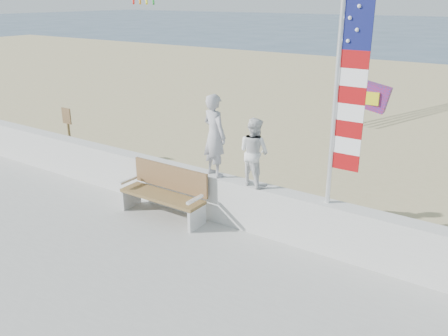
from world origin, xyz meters
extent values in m
plane|color=#304861|center=(0.00, 0.00, 0.00)|extent=(220.00, 220.00, 0.00)
cube|color=tan|center=(0.00, 9.00, 0.04)|extent=(90.00, 40.00, 0.08)
cube|color=silver|center=(0.00, 2.00, 0.63)|extent=(30.00, 0.35, 0.90)
imported|color=#9F9EA4|center=(-0.15, 2.00, 1.86)|extent=(0.66, 0.53, 1.56)
imported|color=silver|center=(0.71, 2.00, 1.70)|extent=(0.69, 0.59, 1.24)
cube|color=olive|center=(-1.02, 1.45, 0.62)|extent=(1.80, 0.50, 0.06)
cube|color=brown|center=(-1.02, 1.72, 0.93)|extent=(1.80, 0.05, 0.50)
cube|color=silver|center=(-1.87, 1.45, 0.38)|extent=(0.06, 0.50, 0.40)
cube|color=white|center=(-1.87, 1.40, 0.78)|extent=(0.06, 0.45, 0.05)
cube|color=white|center=(-0.17, 1.45, 0.38)|extent=(0.06, 0.50, 0.40)
cube|color=white|center=(-0.17, 1.40, 0.78)|extent=(0.06, 0.45, 0.05)
cylinder|color=white|center=(2.13, 2.00, 2.83)|extent=(0.08, 0.08, 3.50)
cube|color=#0F1451|center=(2.37, 2.00, 4.03)|extent=(0.44, 0.02, 0.95)
cube|color=#9E0A0C|center=(2.37, 2.00, 1.84)|extent=(0.44, 0.02, 0.26)
cube|color=white|center=(2.37, 2.00, 2.10)|extent=(0.44, 0.02, 0.26)
cube|color=#9E0A0C|center=(2.37, 2.00, 2.37)|extent=(0.44, 0.02, 0.26)
cube|color=white|center=(2.37, 2.00, 2.63)|extent=(0.44, 0.02, 0.26)
cube|color=#9E0A0C|center=(2.37, 2.00, 2.89)|extent=(0.44, 0.02, 0.26)
cube|color=white|center=(2.37, 2.00, 3.16)|extent=(0.44, 0.02, 0.26)
cube|color=#9E0A0C|center=(2.37, 2.00, 3.42)|extent=(0.44, 0.02, 0.26)
sphere|color=white|center=(2.25, 1.98, 3.68)|extent=(0.06, 0.06, 0.06)
sphere|color=white|center=(2.37, 1.98, 3.84)|extent=(0.06, 0.06, 0.06)
sphere|color=white|center=(2.25, 1.98, 4.00)|extent=(0.06, 0.06, 0.06)
sphere|color=white|center=(2.37, 1.98, 4.16)|extent=(0.06, 0.06, 0.06)
cube|color=red|center=(1.60, 5.10, 2.32)|extent=(1.10, 0.37, 0.74)
cube|color=yellow|center=(1.75, 5.10, 2.27)|extent=(0.38, 0.28, 0.27)
cylinder|color=olive|center=(-5.49, 2.85, 0.68)|extent=(0.07, 0.07, 1.20)
cube|color=brown|center=(-5.49, 2.83, 1.33)|extent=(0.32, 0.03, 0.42)
camera|label=1|loc=(4.73, -4.90, 4.30)|focal=38.00mm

